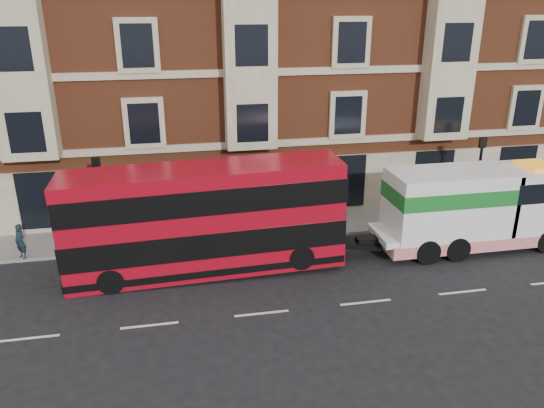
{
  "coord_description": "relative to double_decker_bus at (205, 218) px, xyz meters",
  "views": [
    {
      "loc": [
        -2.81,
        -16.37,
        10.65
      ],
      "look_at": [
        1.17,
        4.0,
        2.69
      ],
      "focal_mm": 35.0,
      "sensor_mm": 36.0,
      "label": 1
    }
  ],
  "objects": [
    {
      "name": "lamp_post_east",
      "position": [
        13.68,
        2.5,
        0.27
      ],
      "size": [
        0.35,
        0.15,
        4.35
      ],
      "color": "black",
      "rests_on": "sidewalk"
    },
    {
      "name": "double_decker_bus",
      "position": [
        0.0,
        0.0,
        0.0
      ],
      "size": [
        11.24,
        2.58,
        4.55
      ],
      "color": "#A70919",
      "rests_on": "ground"
    },
    {
      "name": "ground",
      "position": [
        1.68,
        -3.7,
        -2.41
      ],
      "size": [
        120.0,
        120.0,
        0.0
      ],
      "primitive_type": "plane",
      "color": "black",
      "rests_on": "ground"
    },
    {
      "name": "sidewalk",
      "position": [
        1.68,
        3.8,
        -2.34
      ],
      "size": [
        90.0,
        3.0,
        0.15
      ],
      "primitive_type": "cube",
      "color": "slate",
      "rests_on": "ground"
    },
    {
      "name": "victorian_terrace",
      "position": [
        2.18,
        11.3,
        7.65
      ],
      "size": [
        45.0,
        12.0,
        20.4
      ],
      "color": "brown",
      "rests_on": "ground"
    },
    {
      "name": "pedestrian",
      "position": [
        -7.85,
        2.45,
        -1.48
      ],
      "size": [
        0.67,
        0.66,
        1.56
      ],
      "primitive_type": "imported",
      "rotation": [
        0.0,
        0.0,
        -0.73
      ],
      "color": "black",
      "rests_on": "sidewalk"
    },
    {
      "name": "tow_truck",
      "position": [
        12.06,
        0.0,
        -0.42
      ],
      "size": [
        9.0,
        2.66,
        3.75
      ],
      "color": "white",
      "rests_on": "ground"
    },
    {
      "name": "lamp_post_west",
      "position": [
        -4.32,
        2.5,
        0.27
      ],
      "size": [
        0.35,
        0.15,
        4.35
      ],
      "color": "black",
      "rests_on": "sidewalk"
    }
  ]
}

